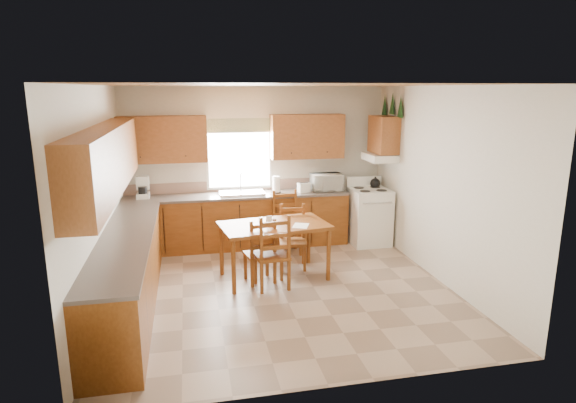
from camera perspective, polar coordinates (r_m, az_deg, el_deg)
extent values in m
plane|color=gray|center=(6.64, -0.75, -10.36)|extent=(4.50, 4.50, 0.00)
plane|color=brown|center=(6.08, -0.82, 13.64)|extent=(4.50, 4.50, 0.00)
plane|color=beige|center=(6.20, -21.63, 0.13)|extent=(4.50, 4.50, 0.00)
plane|color=beige|center=(7.00, 17.61, 1.86)|extent=(4.50, 4.50, 0.00)
plane|color=beige|center=(8.40, -3.76, 4.27)|extent=(4.50, 4.50, 0.00)
plane|color=beige|center=(4.11, 5.31, -5.37)|extent=(4.50, 4.50, 0.00)
cube|color=brown|center=(8.26, -5.94, -2.40)|extent=(3.75, 0.60, 0.88)
cube|color=brown|center=(6.27, -18.42, -8.17)|extent=(0.60, 3.60, 0.88)
cube|color=#50453F|center=(8.15, -6.02, 0.72)|extent=(3.75, 0.63, 0.04)
cube|color=#50453F|center=(6.13, -18.73, -4.15)|extent=(0.63, 3.60, 0.04)
cube|color=#866858|center=(8.41, -6.24, 1.87)|extent=(3.75, 0.01, 0.18)
cube|color=brown|center=(8.10, -14.62, 7.14)|extent=(1.41, 0.33, 0.75)
cube|color=brown|center=(8.34, 2.28, 7.72)|extent=(1.25, 0.33, 0.75)
cube|color=brown|center=(5.94, -20.70, 4.63)|extent=(0.33, 3.60, 0.75)
cube|color=brown|center=(8.32, 11.27, 7.77)|extent=(0.33, 0.62, 0.62)
cube|color=silver|center=(8.34, 10.83, 5.17)|extent=(0.44, 0.62, 0.12)
cube|color=silver|center=(8.31, -5.80, 5.52)|extent=(1.13, 0.02, 1.18)
cube|color=white|center=(8.30, -5.80, 5.51)|extent=(1.05, 0.01, 1.10)
cube|color=#3B582F|center=(8.23, -5.86, 8.94)|extent=(1.19, 0.01, 0.24)
cube|color=silver|center=(8.15, -5.50, 1.02)|extent=(0.75, 0.45, 0.04)
cone|color=#193E1A|center=(8.05, 13.19, 10.93)|extent=(0.22, 0.22, 0.36)
cone|color=#193E1A|center=(8.34, 12.27, 11.32)|extent=(0.22, 0.22, 0.36)
cone|color=#193E1A|center=(8.63, 11.38, 11.15)|extent=(0.22, 0.22, 0.36)
cube|color=silver|center=(8.50, 9.58, -1.82)|extent=(0.64, 0.66, 0.95)
cube|color=silver|center=(8.14, -16.85, 1.52)|extent=(0.21, 0.25, 0.33)
cylinder|color=white|center=(8.18, -1.41, 2.01)|extent=(0.15, 0.15, 0.29)
cube|color=silver|center=(8.25, 1.88, 1.66)|extent=(0.22, 0.17, 0.16)
imported|color=silver|center=(8.41, 4.59, 2.31)|extent=(0.49, 0.36, 0.29)
cube|color=brown|center=(6.90, -1.65, -5.87)|extent=(1.60, 1.06, 0.80)
cube|color=brown|center=(6.53, -1.94, -5.89)|extent=(0.47, 0.45, 1.04)
cube|color=brown|center=(6.75, -3.38, -5.75)|extent=(0.45, 0.44, 0.93)
cube|color=brown|center=(7.87, -0.11, -2.59)|extent=(0.44, 0.42, 1.02)
cube|color=brown|center=(7.24, 0.59, -4.31)|extent=(0.46, 0.44, 0.95)
cube|color=white|center=(6.69, 1.52, -2.88)|extent=(0.29, 0.33, 0.00)
cube|color=white|center=(6.79, -2.26, -2.17)|extent=(0.09, 0.04, 0.11)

